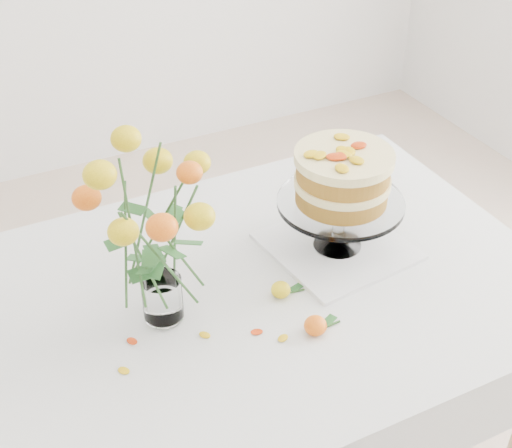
# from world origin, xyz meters

# --- Properties ---
(table) EXTENTS (1.43, 0.93, 0.76)m
(table) POSITION_xyz_m (0.00, 0.00, 0.67)
(table) COLOR tan
(table) RESTS_ON ground
(napkin) EXTENTS (0.34, 0.34, 0.01)m
(napkin) POSITION_xyz_m (0.28, 0.03, 0.76)
(napkin) COLOR white
(napkin) RESTS_ON table
(cake_stand) EXTENTS (0.29, 0.29, 0.26)m
(cake_stand) POSITION_xyz_m (0.28, 0.03, 0.94)
(cake_stand) COLOR silver
(cake_stand) RESTS_ON napkin
(rose_vase) EXTENTS (0.34, 0.34, 0.43)m
(rose_vase) POSITION_xyz_m (-0.18, -0.01, 1.01)
(rose_vase) COLOR silver
(rose_vase) RESTS_ON table
(loose_rose_near) EXTENTS (0.08, 0.04, 0.04)m
(loose_rose_near) POSITION_xyz_m (0.08, -0.06, 0.77)
(loose_rose_near) COLOR yellow
(loose_rose_near) RESTS_ON table
(loose_rose_far) EXTENTS (0.09, 0.05, 0.04)m
(loose_rose_far) POSITION_xyz_m (0.09, -0.19, 0.78)
(loose_rose_far) COLOR #DF4F0A
(loose_rose_far) RESTS_ON table
(stray_petal_a) EXTENTS (0.03, 0.02, 0.00)m
(stray_petal_a) POSITION_xyz_m (-0.12, -0.10, 0.76)
(stray_petal_a) COLOR #E6B40E
(stray_petal_a) RESTS_ON table
(stray_petal_b) EXTENTS (0.03, 0.02, 0.00)m
(stray_petal_b) POSITION_xyz_m (-0.02, -0.14, 0.76)
(stray_petal_b) COLOR #E6B40E
(stray_petal_b) RESTS_ON table
(stray_petal_c) EXTENTS (0.03, 0.02, 0.00)m
(stray_petal_c) POSITION_xyz_m (0.02, -0.18, 0.76)
(stray_petal_c) COLOR #E6B40E
(stray_petal_c) RESTS_ON table
(stray_petal_d) EXTENTS (0.03, 0.02, 0.00)m
(stray_petal_d) POSITION_xyz_m (-0.26, -0.05, 0.76)
(stray_petal_d) COLOR #E6B40E
(stray_petal_d) RESTS_ON table
(stray_petal_e) EXTENTS (0.03, 0.02, 0.00)m
(stray_petal_e) POSITION_xyz_m (-0.30, -0.12, 0.76)
(stray_petal_e) COLOR #E6B40E
(stray_petal_e) RESTS_ON table
(stray_petal_f) EXTENTS (0.03, 0.02, 0.00)m
(stray_petal_f) POSITION_xyz_m (0.30, -0.08, 0.76)
(stray_petal_f) COLOR #E6B40E
(stray_petal_f) RESTS_ON table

